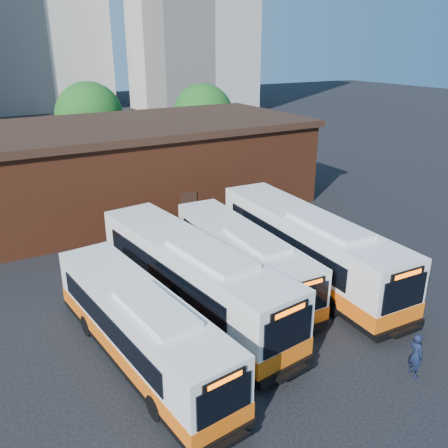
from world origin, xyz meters
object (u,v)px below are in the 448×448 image
bus_midwest (192,279)px  transit_worker (416,355)px  bus_east (242,259)px  bus_west (140,329)px  bus_mideast (307,249)px

bus_midwest → transit_worker: 9.88m
bus_east → transit_worker: (1.80, -9.39, -0.53)m
bus_west → bus_mideast: bearing=6.8°
bus_mideast → transit_worker: (-1.55, -8.34, -0.78)m
bus_midwest → transit_worker: bus_midwest is taller
bus_mideast → bus_west: bearing=-164.6°
transit_worker → bus_mideast: bearing=-0.8°
bus_midwest → bus_east: bearing=9.9°
bus_west → bus_midwest: (3.40, 2.41, 0.21)m
bus_west → bus_east: bus_west is taller
transit_worker → bus_east: bearing=20.6°
bus_mideast → transit_worker: size_ratio=7.64×
transit_worker → bus_west: bearing=65.0°
bus_midwest → bus_east: size_ratio=1.16×
bus_midwest → bus_mideast: bus_mideast is taller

